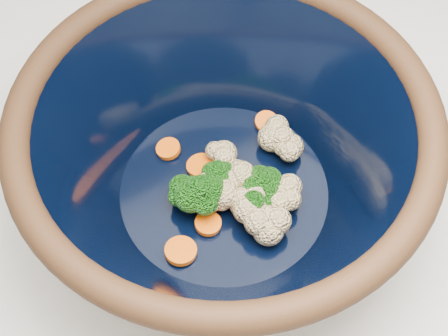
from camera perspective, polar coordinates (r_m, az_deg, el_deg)
The scene contains 2 objects.
mixing_bowl at distance 0.60m, azimuth 0.00°, elevation 0.86°, with size 0.48×0.48×0.17m.
vegetable_pile at distance 0.63m, azimuth 0.95°, elevation -1.55°, with size 0.19×0.17×0.05m.
Camera 1 is at (-0.19, -0.22, 1.49)m, focal length 50.00 mm.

